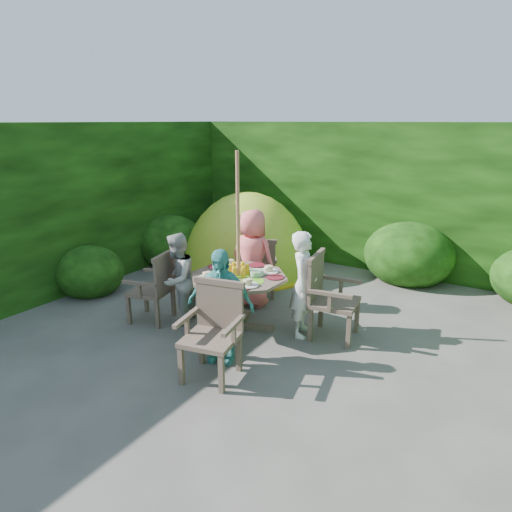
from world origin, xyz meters
The scene contains 13 objects.
ground centered at (0.00, 0.00, 0.00)m, with size 60.00×60.00×0.00m, color #484540.
hedge_enclosure centered at (0.00, 1.33, 1.25)m, with size 9.00×9.00×2.50m.
patio_table centered at (-0.70, 0.36, 0.59)m, with size 1.56×1.56×0.85m.
parasol_pole centered at (-0.71, 0.36, 1.10)m, with size 0.04×0.04×2.20m, color #955F3B.
garden_chair_right centered at (0.32, 0.75, 0.52)m, with size 0.60×0.66×0.98m.
garden_chair_left centered at (-1.73, -0.03, 0.48)m, with size 0.59×0.63×0.90m.
garden_chair_back centered at (-1.07, 1.40, 0.47)m, with size 0.69×0.67×0.87m.
garden_chair_front centered at (-0.31, -0.67, 0.50)m, with size 0.65×0.60×0.94m.
child_right centered at (0.05, 0.63, 0.65)m, with size 0.47×0.31×1.30m, color silver.
child_left centered at (-1.46, 0.08, 0.59)m, with size 0.58×0.45×1.19m, color #9A9B96.
child_back centered at (-0.98, 1.11, 0.69)m, with size 0.67×0.44×1.37m, color #FA6769.
child_front centered at (-0.43, -0.39, 0.63)m, with size 0.74×0.31×1.26m, color teal.
dome_tent centered at (-1.92, 2.38, 0.00)m, with size 2.38×2.38×2.72m.
Camera 1 is at (2.29, -4.00, 2.53)m, focal length 32.00 mm.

